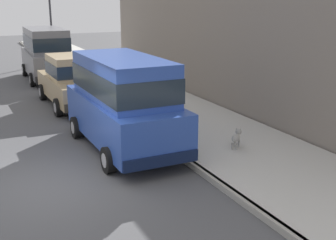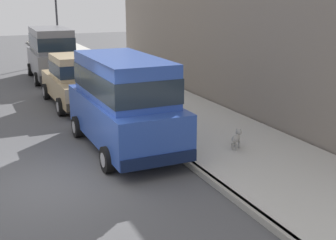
{
  "view_description": "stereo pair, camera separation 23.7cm",
  "coord_description": "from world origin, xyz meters",
  "px_view_note": "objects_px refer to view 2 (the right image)",
  "views": [
    {
      "loc": [
        -1.62,
        -9.31,
        4.07
      ],
      "look_at": [
        3.19,
        1.0,
        0.85
      ],
      "focal_mm": 47.29,
      "sensor_mm": 36.0,
      "label": 1
    },
    {
      "loc": [
        -1.41,
        -9.41,
        4.07
      ],
      "look_at": [
        3.19,
        1.0,
        0.85
      ],
      "focal_mm": 47.29,
      "sensor_mm": 36.0,
      "label": 2
    }
  ],
  "objects_px": {
    "car_grey_van": "(52,51)",
    "dog_grey": "(236,137)",
    "car_tan_sedan": "(76,80)",
    "fire_hydrant": "(149,110)",
    "street_lamp": "(57,15)",
    "car_blue_van": "(123,99)"
  },
  "relations": [
    {
      "from": "car_tan_sedan",
      "to": "street_lamp",
      "type": "distance_m",
      "value": 11.71
    },
    {
      "from": "car_tan_sedan",
      "to": "fire_hydrant",
      "type": "bearing_deg",
      "value": -66.67
    },
    {
      "from": "dog_grey",
      "to": "street_lamp",
      "type": "bearing_deg",
      "value": 93.77
    },
    {
      "from": "car_tan_sedan",
      "to": "dog_grey",
      "type": "distance_m",
      "value": 7.59
    },
    {
      "from": "fire_hydrant",
      "to": "car_tan_sedan",
      "type": "bearing_deg",
      "value": 113.33
    },
    {
      "from": "car_blue_van",
      "to": "fire_hydrant",
      "type": "distance_m",
      "value": 2.56
    },
    {
      "from": "car_tan_sedan",
      "to": "car_grey_van",
      "type": "height_order",
      "value": "car_grey_van"
    },
    {
      "from": "car_grey_van",
      "to": "fire_hydrant",
      "type": "distance_m",
      "value": 9.64
    },
    {
      "from": "car_tan_sedan",
      "to": "fire_hydrant",
      "type": "height_order",
      "value": "car_tan_sedan"
    },
    {
      "from": "car_tan_sedan",
      "to": "dog_grey",
      "type": "xyz_separation_m",
      "value": [
        2.68,
        -7.08,
        -0.55
      ]
    },
    {
      "from": "car_grey_van",
      "to": "dog_grey",
      "type": "height_order",
      "value": "car_grey_van"
    },
    {
      "from": "car_grey_van",
      "to": "dog_grey",
      "type": "distance_m",
      "value": 13.24
    },
    {
      "from": "dog_grey",
      "to": "fire_hydrant",
      "type": "height_order",
      "value": "fire_hydrant"
    },
    {
      "from": "dog_grey",
      "to": "fire_hydrant",
      "type": "distance_m",
      "value": 3.64
    },
    {
      "from": "car_blue_van",
      "to": "street_lamp",
      "type": "distance_m",
      "value": 17.08
    },
    {
      "from": "car_blue_van",
      "to": "fire_hydrant",
      "type": "bearing_deg",
      "value": 51.8
    },
    {
      "from": "car_tan_sedan",
      "to": "dog_grey",
      "type": "bearing_deg",
      "value": -69.24
    },
    {
      "from": "car_grey_van",
      "to": "car_blue_van",
      "type": "bearing_deg",
      "value": -90.09
    },
    {
      "from": "car_tan_sedan",
      "to": "car_grey_van",
      "type": "relative_size",
      "value": 0.94
    },
    {
      "from": "car_grey_van",
      "to": "street_lamp",
      "type": "relative_size",
      "value": 1.12
    },
    {
      "from": "car_tan_sedan",
      "to": "dog_grey",
      "type": "relative_size",
      "value": 7.91
    },
    {
      "from": "fire_hydrant",
      "to": "street_lamp",
      "type": "height_order",
      "value": "street_lamp"
    }
  ]
}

